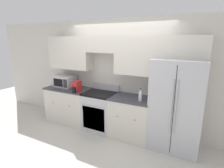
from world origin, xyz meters
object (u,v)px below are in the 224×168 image
object	(u,v)px
microwave	(65,81)
bottle	(140,96)
oven_range	(100,111)
refrigerator	(176,105)

from	to	relation	value
microwave	bottle	size ratio (longest dim) A/B	2.04
oven_range	microwave	xyz separation A→B (m)	(-1.12, 0.05, 0.61)
oven_range	refrigerator	world-z (taller)	refrigerator
refrigerator	microwave	bearing A→B (deg)	-179.95
refrigerator	bottle	bearing A→B (deg)	-166.22
oven_range	microwave	world-z (taller)	microwave
oven_range	refrigerator	bearing A→B (deg)	1.83
oven_range	refrigerator	size ratio (longest dim) A/B	0.60
bottle	oven_range	bearing A→B (deg)	173.74
refrigerator	bottle	size ratio (longest dim) A/B	6.83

